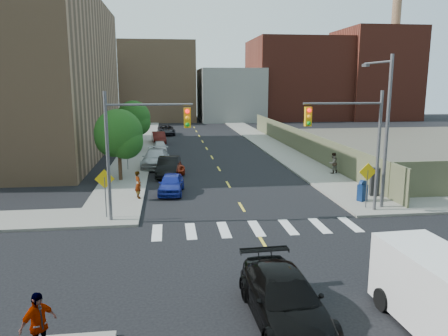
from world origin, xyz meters
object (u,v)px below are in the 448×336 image
object	(u,v)px
mailbox	(362,191)
pedestrian_west	(138,185)
parked_car_red	(170,165)
parked_car_black	(169,167)
parked_car_silver	(156,158)
parked_car_white	(160,146)
parked_car_grey	(166,130)
cargo_van	(442,294)
black_sedan	(284,298)
parked_car_blue	(171,184)
parked_car_maroon	(159,138)
pedestrian_sw	(38,325)
payphone	(375,182)
pedestrian_east	(333,163)

from	to	relation	value
mailbox	pedestrian_west	world-z (taller)	pedestrian_west
parked_car_red	pedestrian_west	distance (m)	8.76
parked_car_black	parked_car_red	size ratio (longest dim) A/B	1.05
parked_car_silver	parked_car_white	world-z (taller)	parked_car_silver
parked_car_black	pedestrian_west	size ratio (longest dim) A/B	2.64
parked_car_grey	cargo_van	bearing A→B (deg)	-85.57
parked_car_black	black_sedan	world-z (taller)	same
parked_car_silver	parked_car_blue	bearing A→B (deg)	-77.30
parked_car_white	parked_car_maroon	xyz separation A→B (m)	(-0.23, 6.59, 0.11)
cargo_van	pedestrian_sw	distance (m)	11.55
parked_car_silver	parked_car_grey	xyz separation A→B (m)	(0.91, 24.33, -0.10)
parked_car_white	payphone	size ratio (longest dim) A/B	1.94
parked_car_blue	mailbox	size ratio (longest dim) A/B	2.96
pedestrian_sw	parked_car_blue	bearing A→B (deg)	30.46
parked_car_maroon	payphone	xyz separation A→B (m)	(14.47, -27.73, 0.35)
parked_car_white	parked_car_grey	xyz separation A→B (m)	(0.68, 15.68, 0.07)
parked_car_black	pedestrian_east	distance (m)	13.35
black_sedan	mailbox	bearing A→B (deg)	54.01
parked_car_grey	mailbox	distance (m)	39.90
parked_car_maroon	cargo_van	size ratio (longest dim) A/B	0.82
payphone	parked_car_black	bearing A→B (deg)	159.45
parked_car_black	cargo_van	world-z (taller)	cargo_van
parked_car_red	parked_car_grey	distance (m)	27.04
parked_car_black	parked_car_silver	size ratio (longest dim) A/B	0.86
parked_car_red	parked_car_maroon	xyz separation A→B (m)	(-1.30, 17.95, 0.11)
pedestrian_west	parked_car_maroon	bearing A→B (deg)	-21.89
parked_car_black	mailbox	size ratio (longest dim) A/B	3.50
parked_car_red	parked_car_silver	size ratio (longest dim) A/B	0.82
payphone	pedestrian_west	size ratio (longest dim) A/B	1.05
parked_car_blue	parked_car_silver	world-z (taller)	parked_car_silver
parked_car_maroon	cargo_van	xyz separation A→B (m)	(9.15, -42.92, 0.54)
parked_car_white	parked_car_grey	bearing A→B (deg)	84.30
parked_car_maroon	parked_car_grey	distance (m)	9.13
parked_car_white	parked_car_grey	world-z (taller)	parked_car_grey
payphone	pedestrian_east	size ratio (longest dim) A/B	1.10
pedestrian_west	payphone	bearing A→B (deg)	-114.98
parked_car_white	pedestrian_sw	xyz separation A→B (m)	(-2.62, -36.22, 0.46)
parked_car_white	cargo_van	distance (m)	37.42
cargo_van	black_sedan	bearing A→B (deg)	161.69
parked_car_blue	mailbox	xyz separation A→B (m)	(11.82, -4.01, 0.12)
parked_car_maroon	black_sedan	world-z (taller)	black_sedan
mailbox	pedestrian_west	size ratio (longest dim) A/B	0.75
parked_car_maroon	parked_car_grey	xyz separation A→B (m)	(0.91, 9.09, -0.04)
parked_car_blue	pedestrian_east	distance (m)	13.81
parked_car_grey	parked_car_silver	bearing A→B (deg)	-96.72
parked_car_blue	parked_car_silver	bearing A→B (deg)	103.45
cargo_van	parked_car_maroon	bearing A→B (deg)	99.30
parked_car_silver	mailbox	xyz separation A→B (m)	(13.12, -13.66, 0.01)
parked_car_blue	payphone	distance (m)	13.48
parked_car_silver	parked_car_white	bearing A→B (deg)	93.49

